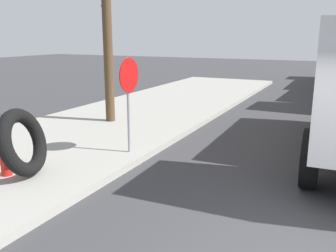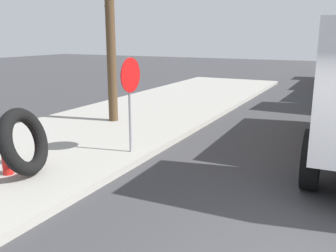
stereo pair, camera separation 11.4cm
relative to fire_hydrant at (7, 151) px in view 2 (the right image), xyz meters
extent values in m
cylinder|color=red|center=(0.00, 0.01, -0.11)|extent=(0.20, 0.20, 0.69)
sphere|color=red|center=(0.00, 0.01, 0.29)|extent=(0.23, 0.23, 0.23)
cylinder|color=red|center=(0.00, -0.17, -0.03)|extent=(0.09, 0.16, 0.09)
cylinder|color=red|center=(0.00, 0.19, -0.03)|extent=(0.09, 0.16, 0.09)
cylinder|color=red|center=(0.00, -0.17, -0.11)|extent=(0.11, 0.16, 0.11)
torus|color=black|center=(0.13, -0.34, 0.20)|extent=(1.41, 0.93, 1.32)
cylinder|color=gray|center=(2.25, -1.33, 0.60)|extent=(0.06, 0.06, 2.12)
cylinder|color=red|center=(2.25, -1.37, 1.28)|extent=(0.76, 0.02, 0.76)
cylinder|color=black|center=(2.26, -5.18, -0.06)|extent=(1.11, 0.33, 1.10)
cylinder|color=black|center=(6.86, -5.07, -0.06)|extent=(1.11, 0.33, 1.10)
cylinder|color=#4C3823|center=(4.72, 0.87, 2.43)|extent=(0.28, 0.28, 5.77)
camera|label=1|loc=(-4.63, -5.62, 2.12)|focal=39.57mm
camera|label=2|loc=(-4.58, -5.72, 2.12)|focal=39.57mm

